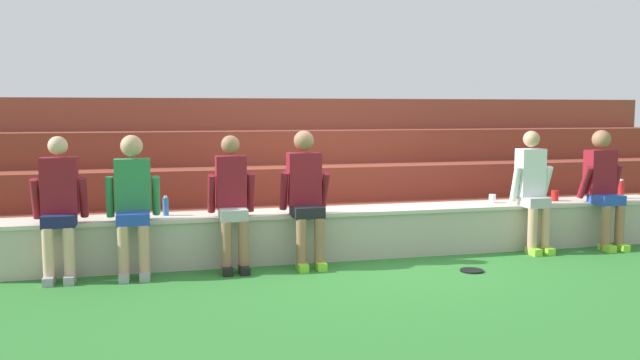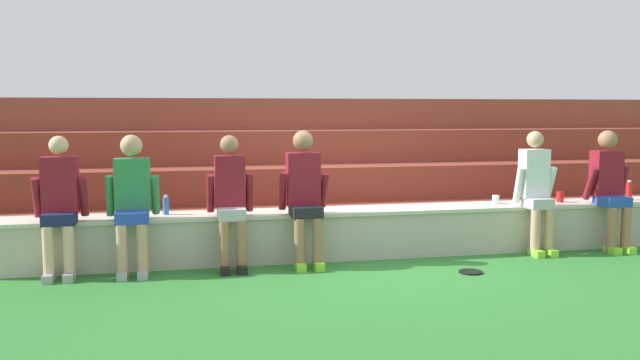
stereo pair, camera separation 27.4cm
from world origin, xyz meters
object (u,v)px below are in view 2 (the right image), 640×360
(person_far_right, at_px, (536,189))
(plastic_cup_left_end, at_px, (560,197))
(person_left_of_center, at_px, (132,198))
(water_bottle_mid_left, at_px, (166,205))
(plastic_cup_middle, at_px, (496,199))
(person_center, at_px, (231,198))
(person_rightmost_edge, at_px, (610,185))
(person_far_left, at_px, (60,202))
(person_right_of_center, at_px, (305,193))
(water_bottle_near_right, at_px, (629,191))
(frisbee, at_px, (471,272))

(person_far_right, relative_size, plastic_cup_left_end, 11.07)
(person_left_of_center, bearing_deg, water_bottle_mid_left, 44.51)
(water_bottle_mid_left, xyz_separation_m, plastic_cup_middle, (3.90, -0.00, -0.05))
(person_center, height_order, person_rightmost_edge, person_rightmost_edge)
(person_far_left, distance_m, water_bottle_mid_left, 1.09)
(person_far_right, bearing_deg, plastic_cup_left_end, 30.72)
(person_right_of_center, relative_size, water_bottle_mid_left, 6.87)
(person_center, bearing_deg, person_far_right, 0.08)
(person_center, bearing_deg, person_rightmost_edge, -0.00)
(person_far_right, xyz_separation_m, water_bottle_mid_left, (-4.25, 0.34, -0.12))
(person_far_left, bearing_deg, person_rightmost_edge, -0.11)
(person_right_of_center, relative_size, plastic_cup_left_end, 11.26)
(person_right_of_center, distance_m, person_rightmost_edge, 3.74)
(person_rightmost_edge, xyz_separation_m, water_bottle_near_right, (0.50, 0.30, -0.11))
(frisbee, bearing_deg, person_far_right, 32.71)
(person_right_of_center, height_order, person_far_right, person_right_of_center)
(plastic_cup_left_end, height_order, frisbee, plastic_cup_left_end)
(person_far_right, xyz_separation_m, plastic_cup_left_end, (0.50, 0.30, -0.15))
(person_right_of_center, height_order, plastic_cup_left_end, person_right_of_center)
(person_far_left, xyz_separation_m, water_bottle_near_right, (6.75, 0.29, -0.10))
(person_right_of_center, bearing_deg, plastic_cup_middle, 8.14)
(person_right_of_center, relative_size, person_far_right, 1.02)
(person_far_left, bearing_deg, frisbee, -10.31)
(water_bottle_mid_left, bearing_deg, person_center, -26.65)
(plastic_cup_left_end, bearing_deg, plastic_cup_middle, 177.63)
(water_bottle_near_right, bearing_deg, frisbee, -158.35)
(person_rightmost_edge, relative_size, water_bottle_mid_left, 6.76)
(person_far_right, bearing_deg, water_bottle_near_right, 11.50)
(person_center, distance_m, frisbee, 2.63)
(person_center, xyz_separation_m, person_far_right, (3.57, 0.01, 0.01))
(person_left_of_center, distance_m, person_far_right, 4.58)
(water_bottle_near_right, height_order, frisbee, water_bottle_near_right)
(person_left_of_center, xyz_separation_m, person_far_right, (4.58, -0.01, -0.01))
(person_left_of_center, relative_size, frisbee, 5.88)
(water_bottle_near_right, distance_m, frisbee, 2.90)
(person_left_of_center, xyz_separation_m, person_rightmost_edge, (5.55, -0.02, 0.00))
(water_bottle_near_right, bearing_deg, person_far_right, -168.50)
(person_rightmost_edge, xyz_separation_m, water_bottle_mid_left, (-5.22, 0.34, -0.13))
(person_right_of_center, height_order, plastic_cup_middle, person_right_of_center)
(person_right_of_center, xyz_separation_m, person_rightmost_edge, (3.74, 0.01, -0.01))
(frisbee, bearing_deg, person_center, 162.97)
(person_far_left, relative_size, person_rightmost_edge, 0.99)
(person_left_of_center, distance_m, person_center, 1.01)
(plastic_cup_left_end, bearing_deg, person_far_right, -149.28)
(water_bottle_mid_left, height_order, water_bottle_near_right, water_bottle_near_right)
(person_left_of_center, height_order, water_bottle_near_right, person_left_of_center)
(plastic_cup_left_end, xyz_separation_m, plastic_cup_middle, (-0.85, 0.04, -0.01))
(plastic_cup_middle, distance_m, frisbee, 1.47)
(person_far_left, bearing_deg, water_bottle_mid_left, 17.67)
(person_far_left, distance_m, person_center, 1.71)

